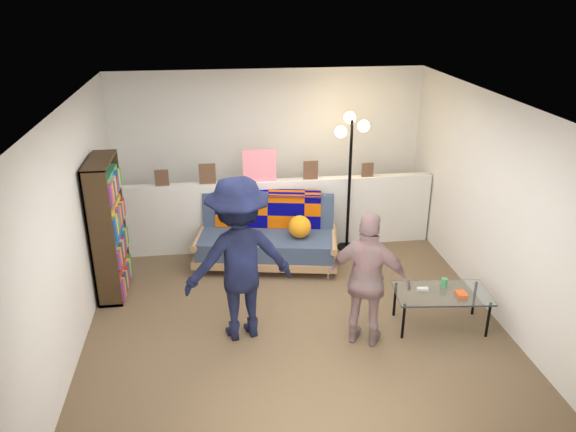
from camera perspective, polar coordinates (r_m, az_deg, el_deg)
The scene contains 10 objects.
ground at distance 6.50m, azimuth 0.48°, elevation -9.94°, with size 5.00×5.00×0.00m, color brown.
room_shell at distance 6.22m, azimuth -0.09°, elevation 5.54°, with size 4.60×5.05×2.45m.
half_wall_ledge at distance 7.86m, azimuth -1.37°, elevation 0.19°, with size 4.45×0.15×1.00m, color silver.
ledge_decor at distance 7.58m, azimuth -3.10°, elevation 4.77°, with size 2.97×0.02×0.45m.
futon_sofa at distance 7.47m, azimuth -2.05°, elevation -2.13°, with size 1.99×1.20×0.80m.
bookshelf at distance 6.95m, azimuth -17.79°, elevation -1.58°, with size 0.28×0.83×1.67m.
coffee_table at distance 6.32m, azimuth 15.42°, elevation -7.69°, with size 1.05×0.65×0.52m.
floor_lamp at distance 7.60m, azimuth 6.35°, elevation 6.19°, with size 0.45×0.36×1.93m.
person_left at distance 5.77m, azimuth -4.99°, elevation -4.42°, with size 1.14×0.66×1.77m, color black.
person_right at distance 5.74m, azimuth 8.14°, elevation -6.49°, with size 0.85×0.35×1.45m, color #BF7B80.
Camera 1 is at (-0.79, -5.42, 3.50)m, focal length 35.00 mm.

